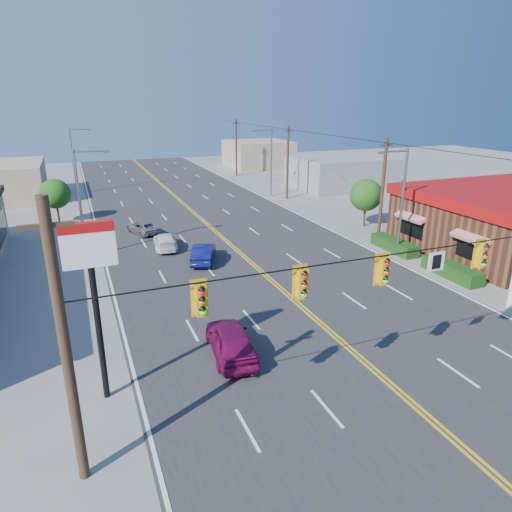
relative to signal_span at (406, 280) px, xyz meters
name	(u,v)px	position (x,y,z in m)	size (l,w,h in m)	color
ground	(396,391)	(0.12, 0.00, -4.89)	(160.00, 160.00, 0.00)	gray
road	(235,249)	(0.12, 20.00, -4.86)	(20.00, 120.00, 0.06)	#2D2D30
signal_span	(406,280)	(0.00, 0.00, 0.00)	(24.32, 0.34, 9.00)	#47301E
kfc	(510,220)	(20.02, 12.00, -2.51)	(16.30, 12.40, 4.70)	brown
pizza_hut_sign	(92,276)	(-10.88, 4.00, 0.30)	(1.90, 0.30, 6.85)	black
streetlight_se	(400,197)	(10.91, 14.00, -0.37)	(2.55, 0.25, 8.00)	gray
streetlight_ne	(270,159)	(10.91, 38.00, -0.37)	(2.55, 0.25, 8.00)	gray
streetlight_sw	(82,199)	(-10.67, 22.00, -0.37)	(2.55, 0.25, 8.00)	gray
streetlight_nw	(75,157)	(-10.67, 48.00, -0.37)	(2.55, 0.25, 8.00)	gray
utility_pole_near	(382,190)	(12.32, 18.00, -0.69)	(0.28, 0.28, 8.40)	#47301E
utility_pole_mid	(288,163)	(12.32, 36.00, -0.69)	(0.28, 0.28, 8.40)	#47301E
utility_pole_far	(236,148)	(12.32, 54.00, -0.69)	(0.28, 0.28, 8.40)	#47301E
tree_kfc_rear	(366,195)	(13.62, 22.00, -1.95)	(2.94, 2.94, 4.41)	#47301E
tree_west	(55,194)	(-12.88, 34.00, -2.09)	(2.80, 2.80, 4.20)	#47301E
bld_east_mid	(341,172)	(22.12, 40.00, -2.89)	(12.00, 10.00, 4.00)	gray
bld_east_far	(258,154)	(19.12, 62.00, -2.69)	(10.00, 10.00, 4.40)	tan
car_magenta	(231,342)	(-5.29, 5.00, -4.12)	(1.81, 4.49, 1.53)	maroon
car_blue	(203,254)	(-3.01, 17.85, -4.21)	(1.43, 4.11, 1.35)	navy
car_white	(165,242)	(-4.96, 22.03, -4.28)	(1.69, 4.15, 1.20)	white
car_silver	(143,228)	(-5.94, 27.03, -4.35)	(1.78, 3.86, 1.07)	#A3A2A7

